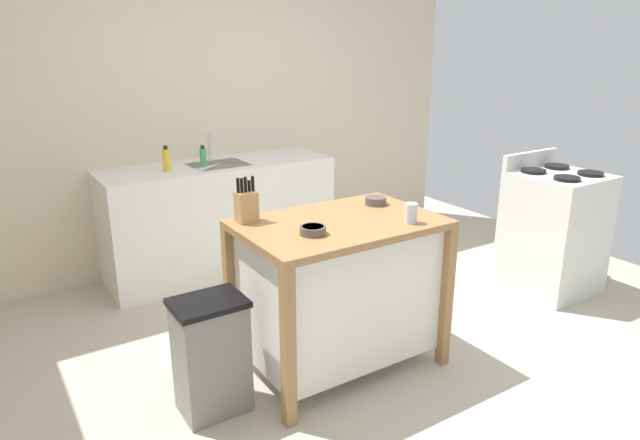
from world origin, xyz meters
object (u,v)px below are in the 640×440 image
at_px(bottle_spray_cleaner, 166,160).
at_px(bowl_stoneware_deep, 313,230).
at_px(trash_bin, 211,356).
at_px(bottle_dish_soap, 203,157).
at_px(bowl_ceramic_wide, 376,200).
at_px(knife_block, 246,205).
at_px(drinking_cup, 411,213).
at_px(stove, 553,231).
at_px(kitchen_island, 339,286).
at_px(sink_faucet, 210,147).

bearing_deg(bottle_spray_cleaner, bowl_stoneware_deep, -83.88).
height_order(trash_bin, bottle_dish_soap, bottle_dish_soap).
distance_m(bowl_ceramic_wide, bowl_stoneware_deep, 0.66).
xyz_separation_m(knife_block, drinking_cup, (0.75, -0.51, -0.04)).
xyz_separation_m(knife_block, stove, (2.43, -0.26, -0.53)).
relative_size(kitchen_island, bottle_spray_cleaner, 5.67).
bearing_deg(trash_bin, bowl_stoneware_deep, -10.15).
distance_m(bowl_stoneware_deep, drinking_cup, 0.57).
height_order(bowl_stoneware_deep, bottle_spray_cleaner, bottle_spray_cleaner).
distance_m(bowl_ceramic_wide, bottle_spray_cleaner, 1.70).
distance_m(kitchen_island, bottle_spray_cleaner, 1.77).
bearing_deg(bottle_dish_soap, stove, -37.87).
relative_size(bowl_ceramic_wide, sink_faucet, 0.59).
xyz_separation_m(bowl_ceramic_wide, drinking_cup, (-0.06, -0.39, 0.03)).
xyz_separation_m(trash_bin, bottle_dish_soap, (0.66, 1.68, 0.67)).
bearing_deg(kitchen_island, bowl_stoneware_deep, -155.56).
bearing_deg(sink_faucet, bowl_ceramic_wide, -77.58).
bearing_deg(bottle_dish_soap, kitchen_island, -85.35).
distance_m(drinking_cup, bottle_spray_cleaner, 2.03).
bearing_deg(sink_faucet, bowl_stoneware_deep, -96.92).
xyz_separation_m(bowl_stoneware_deep, bottle_dish_soap, (0.11, 1.78, 0.07)).
height_order(bowl_ceramic_wide, bottle_spray_cleaner, bottle_spray_cleaner).
relative_size(bowl_stoneware_deep, bottle_spray_cleaner, 0.70).
xyz_separation_m(kitchen_island, knife_block, (-0.44, 0.27, 0.49)).
height_order(bowl_stoneware_deep, stove, stove).
xyz_separation_m(kitchen_island, bottle_dish_soap, (-0.14, 1.67, 0.49)).
bearing_deg(bottle_spray_cleaner, kitchen_island, -75.30).
xyz_separation_m(drinking_cup, bottle_spray_cleaner, (-0.74, 1.89, 0.05)).
bearing_deg(bowl_stoneware_deep, drinking_cup, -13.34).
bearing_deg(bowl_ceramic_wide, kitchen_island, -158.23).
height_order(drinking_cup, stove, stove).
relative_size(sink_faucet, bottle_dish_soap, 1.32).
distance_m(kitchen_island, bowl_stoneware_deep, 0.50).
bearing_deg(knife_block, bottle_spray_cleaner, 89.73).
bearing_deg(bowl_stoneware_deep, bowl_ceramic_wide, 22.84).
bearing_deg(kitchen_island, bottle_dish_soap, 94.65).
bearing_deg(drinking_cup, kitchen_island, 141.90).
height_order(bowl_ceramic_wide, bowl_stoneware_deep, bowl_ceramic_wide).
bearing_deg(stove, bowl_stoneware_deep, -176.96).
distance_m(bowl_ceramic_wide, sink_faucet, 1.74).
xyz_separation_m(knife_block, bowl_ceramic_wide, (0.81, -0.12, -0.07)).
xyz_separation_m(bowl_stoneware_deep, bottle_spray_cleaner, (-0.19, 1.76, 0.08)).
bearing_deg(bottle_dish_soap, bowl_stoneware_deep, -93.46).
relative_size(knife_block, bottle_spray_cleaner, 1.28).
distance_m(kitchen_island, sink_faucet, 1.92).
relative_size(bowl_ceramic_wide, trash_bin, 0.20).
bearing_deg(knife_block, stove, -6.03).
xyz_separation_m(kitchen_island, drinking_cup, (0.31, -0.24, 0.45)).
height_order(kitchen_island, knife_block, knife_block).
xyz_separation_m(kitchen_island, stove, (2.00, 0.01, -0.04)).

